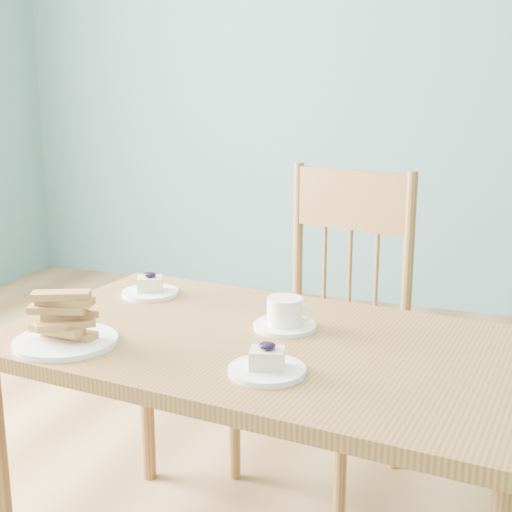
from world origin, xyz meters
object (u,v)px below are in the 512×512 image
dining_chair (326,323)px  biscotti_plate (65,326)px  coffee_cup (285,315)px  dining_table (269,367)px  cheesecake_plate_near (267,365)px  cheesecake_plate_far (150,289)px

dining_chair → biscotti_plate: dining_chair is taller
coffee_cup → biscotti_plate: bearing=-150.8°
dining_table → cheesecake_plate_near: cheesecake_plate_near is taller
dining_chair → cheesecake_plate_near: dining_chair is taller
dining_chair → cheesecake_plate_near: size_ratio=6.15×
cheesecake_plate_far → biscotti_plate: (0.01, -0.41, 0.02)m
dining_table → dining_chair: 0.63m
dining_chair → biscotti_plate: bearing=-100.4°
dining_chair → cheesecake_plate_far: dining_chair is taller
cheesecake_plate_far → coffee_cup: bearing=-16.0°
dining_table → biscotti_plate: 0.47m
cheesecake_plate_far → dining_chair: bearing=45.8°
cheesecake_plate_far → biscotti_plate: biscotti_plate is taller
dining_table → coffee_cup: (0.01, 0.09, 0.10)m
cheesecake_plate_far → biscotti_plate: size_ratio=0.67×
dining_chair → biscotti_plate: (-0.38, -0.81, 0.21)m
cheesecake_plate_near → coffee_cup: 0.28m
cheesecake_plate_near → biscotti_plate: size_ratio=0.69×
cheesecake_plate_far → biscotti_plate: 0.41m
coffee_cup → cheesecake_plate_near: bearing=-82.7°
coffee_cup → cheesecake_plate_far: bearing=160.1°
cheesecake_plate_near → cheesecake_plate_far: (-0.49, 0.40, -0.00)m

